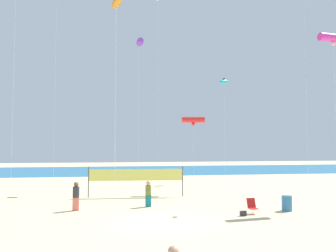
{
  "coord_description": "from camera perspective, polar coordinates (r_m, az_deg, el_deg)",
  "views": [
    {
      "loc": [
        -2.12,
        -17.72,
        4.12
      ],
      "look_at": [
        1.32,
        6.54,
        5.5
      ],
      "focal_mm": 35.31,
      "sensor_mm": 36.0,
      "label": 1
    }
  ],
  "objects": [
    {
      "name": "ground_plane",
      "position": [
        18.32,
        -1.27,
        -16.22
      ],
      "size": [
        120.0,
        120.0,
        0.0
      ],
      "primitive_type": "plane",
      "color": "beige"
    },
    {
      "name": "ocean_band",
      "position": [
        53.73,
        -5.85,
        -7.61
      ],
      "size": [
        120.0,
        20.0,
        0.01
      ],
      "primitive_type": "cube",
      "color": "#1E6B99",
      "rests_on": "ground"
    },
    {
      "name": "beachgoer_charcoal_shirt",
      "position": [
        21.89,
        -15.59,
        -11.43
      ],
      "size": [
        0.41,
        0.41,
        1.78
      ],
      "rotation": [
        0.0,
        0.0,
        1.14
      ],
      "color": "#EA7260",
      "rests_on": "ground"
    },
    {
      "name": "beachgoer_olive_shirt",
      "position": [
        22.42,
        -3.42,
        -11.45
      ],
      "size": [
        0.39,
        0.39,
        1.71
      ],
      "rotation": [
        0.0,
        0.0,
        2.53
      ],
      "color": "#19727A",
      "rests_on": "ground"
    },
    {
      "name": "folding_beach_chair",
      "position": [
        20.94,
        14.31,
        -13.17
      ],
      "size": [
        0.52,
        0.65,
        0.89
      ],
      "rotation": [
        0.0,
        0.0,
        -0.73
      ],
      "color": "red",
      "rests_on": "ground"
    },
    {
      "name": "trash_barrel",
      "position": [
        22.34,
        19.83,
        -12.43
      ],
      "size": [
        0.62,
        0.62,
        0.95
      ],
      "primitive_type": "cylinder",
      "color": "teal",
      "rests_on": "ground"
    },
    {
      "name": "volleyball_net",
      "position": [
        26.46,
        -5.52,
        -8.61
      ],
      "size": [
        7.47,
        0.46,
        2.4
      ],
      "color": "#4C4C51",
      "rests_on": "ground"
    },
    {
      "name": "beach_handbag",
      "position": [
        20.19,
        12.85,
        -14.49
      ],
      "size": [
        0.36,
        0.18,
        0.29
      ],
      "primitive_type": "cube",
      "color": "#2D2D33",
      "rests_on": "ground"
    },
    {
      "name": "kite_red_tube",
      "position": [
        29.33,
        4.38,
        1.04
      ],
      "size": [
        2.08,
        0.86,
        6.58
      ],
      "color": "silver",
      "rests_on": "ground"
    },
    {
      "name": "kite_cyan_inflatable",
      "position": [
        39.62,
        9.65,
        7.51
      ],
      "size": [
        1.56,
        1.18,
        11.89
      ],
      "color": "silver",
      "rests_on": "ground"
    },
    {
      "name": "kite_magenta_tube",
      "position": [
        27.76,
        26.65,
        13.35
      ],
      "size": [
        2.46,
        0.94,
        12.21
      ],
      "color": "silver",
      "rests_on": "ground"
    },
    {
      "name": "kite_orange_inflatable",
      "position": [
        33.36,
        -8.84,
        20.25
      ],
      "size": [
        1.4,
        2.24,
        17.98
      ],
      "color": "silver",
      "rests_on": "ground"
    },
    {
      "name": "kite_violet_delta",
      "position": [
        34.01,
        -5.07,
        14.28
      ],
      "size": [
        0.94,
        0.88,
        14.84
      ],
      "color": "silver",
      "rests_on": "ground"
    }
  ]
}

